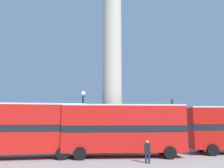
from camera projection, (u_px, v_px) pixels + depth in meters
ground_plane at (112, 150)px, 22.37m from camera, size 200.00×200.00×0.00m
monument_column at (112, 50)px, 24.03m from camera, size 4.42×4.42×24.52m
bus_a at (14, 128)px, 17.75m from camera, size 11.57×3.12×4.40m
bus_b at (124, 128)px, 18.58m from camera, size 10.29×3.36×4.34m
equestrian_statue at (174, 131)px, 28.24m from camera, size 4.02×3.67×5.79m
street_lamp at (83, 116)px, 20.78m from camera, size 0.46×0.46×5.80m
pedestrian_near_lamp at (147, 151)px, 15.72m from camera, size 0.45×0.37×1.60m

